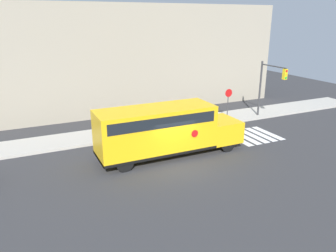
# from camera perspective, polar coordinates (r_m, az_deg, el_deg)

# --- Properties ---
(ground_plane) EXTENTS (60.00, 60.00, 0.00)m
(ground_plane) POSITION_cam_1_polar(r_m,az_deg,el_deg) (19.37, 1.53, -6.62)
(ground_plane) COLOR #333335
(sidewalk_strip) EXTENTS (44.00, 3.00, 0.15)m
(sidewalk_strip) POSITION_cam_1_polar(r_m,az_deg,el_deg) (24.90, -5.16, -0.74)
(sidewalk_strip) COLOR #B2ADA3
(sidewalk_strip) RESTS_ON ground
(building_backdrop) EXTENTS (32.00, 4.00, 9.38)m
(building_backdrop) POSITION_cam_1_polar(r_m,az_deg,el_deg) (29.96, -9.79, 11.36)
(building_backdrop) COLOR #9E937F
(building_backdrop) RESTS_ON ground
(crosswalk_stripes) EXTENTS (3.30, 3.20, 0.01)m
(crosswalk_stripes) POSITION_cam_1_polar(r_m,az_deg,el_deg) (24.66, 14.57, -1.64)
(crosswalk_stripes) COLOR white
(crosswalk_stripes) RESTS_ON ground
(school_bus) EXTENTS (9.22, 2.57, 3.13)m
(school_bus) POSITION_cam_1_polar(r_m,az_deg,el_deg) (19.84, -0.83, -0.49)
(school_bus) COLOR yellow
(school_bus) RESTS_ON ground
(stop_sign) EXTENTS (0.64, 0.10, 2.81)m
(stop_sign) POSITION_cam_1_polar(r_m,az_deg,el_deg) (26.78, 10.42, 4.28)
(stop_sign) COLOR #38383A
(stop_sign) RESTS_ON ground
(traffic_light) EXTENTS (0.28, 2.88, 4.78)m
(traffic_light) POSITION_cam_1_polar(r_m,az_deg,el_deg) (28.15, 17.13, 7.28)
(traffic_light) COLOR #38383A
(traffic_light) RESTS_ON ground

